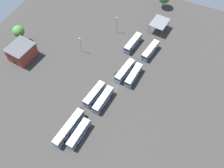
{
  "coord_description": "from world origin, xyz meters",
  "views": [
    {
      "loc": [
        -47.21,
        -20.55,
        74.75
      ],
      "look_at": [
        0.03,
        0.99,
        1.47
      ],
      "focal_mm": 39.64,
      "sensor_mm": 36.0,
      "label": 1
    }
  ],
  "objects": [
    {
      "name": "bus_row3_slot2",
      "position": [
        22.24,
        1.67,
        1.79
      ],
      "size": [
        11.02,
        3.93,
        3.38
      ],
      "color": "silver",
      "rests_on": "ground_plane"
    },
    {
      "name": "lamp_post_far_corner",
      "position": [
        10.79,
        19.64,
        4.07
      ],
      "size": [
        0.56,
        0.28,
        7.33
      ],
      "color": "slate",
      "rests_on": "ground_plane"
    },
    {
      "name": "ground_plane",
      "position": [
        0.0,
        0.0,
        0.0
      ],
      "size": [
        121.9,
        121.9,
        0.0
      ],
      "primitive_type": "plane",
      "color": "#383533"
    },
    {
      "name": "bus_row2_slot1",
      "position": [
        7.46,
        -0.93,
        1.79
      ],
      "size": [
        11.2,
        4.12,
        3.38
      ],
      "color": "silver",
      "rests_on": "ground_plane"
    },
    {
      "name": "bus_row1_slot1",
      "position": [
        -7.49,
        0.95,
        1.79
      ],
      "size": [
        10.9,
        3.43,
        3.38
      ],
      "color": "silver",
      "rests_on": "ground_plane"
    },
    {
      "name": "puddle_near_shelter",
      "position": [
        5.75,
        0.98,
        0.0
      ],
      "size": [
        3.27,
        3.27,
        0.01
      ],
      "primitive_type": "cylinder",
      "color": "black",
      "rests_on": "ground_plane"
    },
    {
      "name": "bus_row1_slot2",
      "position": [
        -6.68,
        4.77,
        1.79
      ],
      "size": [
        10.75,
        3.92,
        3.38
      ],
      "color": "silver",
      "rests_on": "ground_plane"
    },
    {
      "name": "puddle_front_lane",
      "position": [
        -13.63,
        6.92,
        0.0
      ],
      "size": [
        2.11,
        2.11,
        0.01
      ],
      "primitive_type": "cylinder",
      "color": "black",
      "rests_on": "ground_plane"
    },
    {
      "name": "depot_building",
      "position": [
        -1.67,
        39.15,
        3.07
      ],
      "size": [
        10.6,
        9.54,
        6.09
      ],
      "color": "maroon",
      "rests_on": "ground_plane"
    },
    {
      "name": "tree_east_edge",
      "position": [
        5.56,
        45.2,
        5.49
      ],
      "size": [
        4.74,
        4.74,
        7.89
      ],
      "color": "brown",
      "rests_on": "ground_plane"
    },
    {
      "name": "lamp_post_mid_lot",
      "position": [
        27.31,
        11.18,
        4.31
      ],
      "size": [
        0.56,
        0.28,
        7.79
      ],
      "color": "slate",
      "rests_on": "ground_plane"
    },
    {
      "name": "maintenance_shelter",
      "position": [
        36.0,
        -4.91,
        4.15
      ],
      "size": [
        9.1,
        7.35,
        4.38
      ],
      "color": "slate",
      "rests_on": "ground_plane"
    },
    {
      "name": "bus_row0_slot1",
      "position": [
        -22.13,
        2.47,
        1.79
      ],
      "size": [
        10.6,
        3.28,
        3.38
      ],
      "color": "silver",
      "rests_on": "ground_plane"
    },
    {
      "name": "bus_row0_slot2",
      "position": [
        -21.61,
        6.4,
        1.79
      ],
      "size": [
        14.26,
        4.03,
        3.38
      ],
      "color": "silver",
      "rests_on": "ground_plane"
    },
    {
      "name": "bus_row3_slot0",
      "position": [
        21.29,
        -6.25,
        1.79
      ],
      "size": [
        10.75,
        4.23,
        3.38
      ],
      "color": "silver",
      "rests_on": "ground_plane"
    },
    {
      "name": "bus_row2_slot0",
      "position": [
        6.85,
        -4.74,
        1.79
      ],
      "size": [
        10.55,
        3.27,
        3.38
      ],
      "color": "silver",
      "rests_on": "ground_plane"
    }
  ]
}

